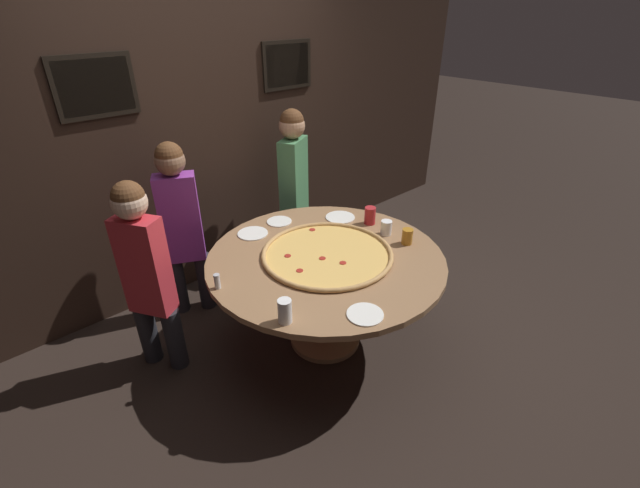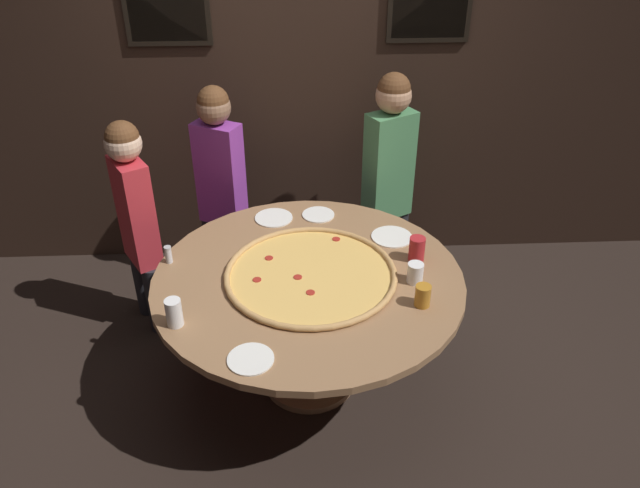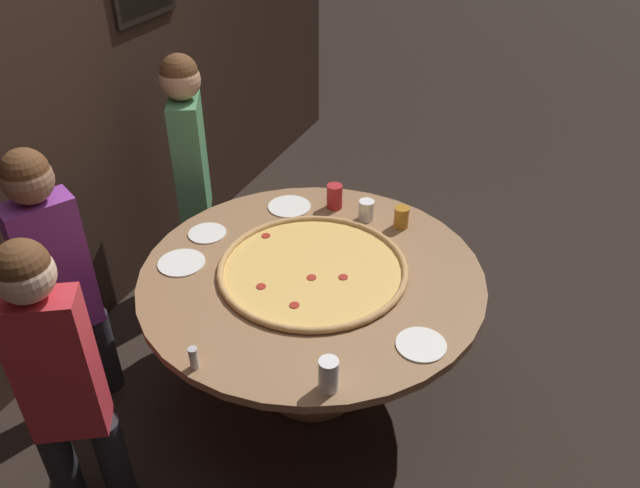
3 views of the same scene
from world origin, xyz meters
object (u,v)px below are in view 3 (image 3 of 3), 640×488
(giant_pizza, at_px, (312,268))
(diner_far_right, at_px, (191,164))
(drink_cup_far_right, at_px, (335,196))
(diner_side_right, at_px, (58,372))
(white_plate_far_back, at_px, (181,263))
(condiment_shaker, at_px, (194,358))
(drink_cup_beside_pizza, at_px, (329,375))
(diner_side_left, at_px, (56,272))
(white_plate_beside_cup, at_px, (207,233))
(white_plate_right_side, at_px, (289,206))
(drink_cup_near_left, at_px, (401,217))
(drink_cup_centre_back, at_px, (366,210))
(dining_table, at_px, (312,294))
(white_plate_near_front, at_px, (421,345))

(giant_pizza, bearing_deg, diner_far_right, 61.88)
(drink_cup_far_right, xyz_separation_m, diner_side_right, (-1.57, 0.47, -0.03))
(white_plate_far_back, bearing_deg, diner_side_right, 179.58)
(condiment_shaker, xyz_separation_m, diner_far_right, (1.28, 0.85, 0.05))
(drink_cup_beside_pizza, xyz_separation_m, diner_side_left, (0.09, 1.37, -0.01))
(white_plate_beside_cup, distance_m, white_plate_right_side, 0.48)
(drink_cup_near_left, distance_m, white_plate_far_back, 1.12)
(white_plate_right_side, distance_m, diner_far_right, 0.67)
(diner_side_right, bearing_deg, giant_pizza, -152.13)
(drink_cup_centre_back, distance_m, white_plate_beside_cup, 0.83)
(drink_cup_far_right, xyz_separation_m, drink_cup_beside_pizza, (-1.20, -0.48, 0.00))
(white_plate_right_side, height_order, diner_far_right, diner_far_right)
(giant_pizza, relative_size, diner_side_right, 0.65)
(white_plate_right_side, relative_size, white_plate_far_back, 1.04)
(diner_far_right, bearing_deg, drink_cup_near_left, 60.80)
(dining_table, bearing_deg, diner_side_left, 117.46)
(drink_cup_centre_back, xyz_separation_m, white_plate_right_side, (-0.05, 0.42, -0.05))
(drink_cup_beside_pizza, relative_size, diner_side_left, 0.10)
(drink_cup_far_right, xyz_separation_m, white_plate_right_side, (-0.10, 0.22, -0.06))
(drink_cup_far_right, distance_m, white_plate_far_back, 0.90)
(white_plate_beside_cup, bearing_deg, drink_cup_centre_back, -56.40)
(drink_cup_beside_pizza, height_order, diner_far_right, diner_far_right)
(white_plate_far_back, bearing_deg, drink_cup_centre_back, -42.59)
(white_plate_beside_cup, relative_size, diner_side_right, 0.14)
(giant_pizza, relative_size, white_plate_far_back, 3.99)
(white_plate_near_front, height_order, diner_far_right, diner_far_right)
(white_plate_right_side, bearing_deg, condiment_shaker, -171.19)
(drink_cup_beside_pizza, relative_size, white_plate_right_side, 0.60)
(giant_pizza, bearing_deg, diner_side_right, 149.16)
(white_plate_beside_cup, relative_size, white_plate_far_back, 0.86)
(drink_cup_far_right, height_order, drink_cup_centre_back, drink_cup_far_right)
(white_plate_near_front, bearing_deg, diner_side_right, 120.93)
(drink_cup_far_right, xyz_separation_m, diner_side_left, (-1.11, 0.90, -0.01))
(white_plate_near_front, bearing_deg, white_plate_beside_cup, 74.11)
(drink_cup_far_right, relative_size, white_plate_near_front, 0.66)
(drink_cup_near_left, height_order, diner_side_left, diner_side_left)
(drink_cup_beside_pizza, bearing_deg, diner_side_right, 110.91)
(giant_pizza, relative_size, white_plate_right_side, 3.85)
(drink_cup_far_right, distance_m, white_plate_right_side, 0.25)
(giant_pizza, distance_m, drink_cup_near_left, 0.59)
(white_plate_beside_cup, xyz_separation_m, condiment_shaker, (-0.81, -0.45, 0.05))
(giant_pizza, bearing_deg, white_plate_near_front, -114.87)
(giant_pizza, relative_size, diner_side_left, 0.63)
(white_plate_right_side, bearing_deg, white_plate_beside_cup, 146.54)
(white_plate_beside_cup, distance_m, white_plate_near_front, 1.27)
(drink_cup_far_right, height_order, condiment_shaker, drink_cup_far_right)
(white_plate_right_side, bearing_deg, diner_far_right, 84.01)
(dining_table, height_order, drink_cup_beside_pizza, drink_cup_beside_pizza)
(drink_cup_centre_back, relative_size, diner_side_right, 0.08)
(drink_cup_beside_pizza, distance_m, white_plate_far_back, 1.04)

